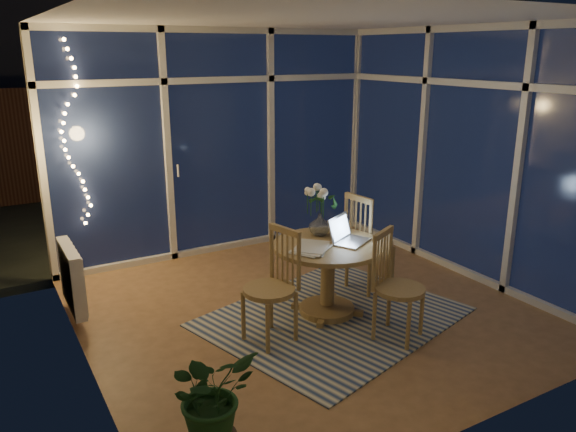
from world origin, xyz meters
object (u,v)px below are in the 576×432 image
Objects in this scene: laptop at (352,229)px; potted_plant at (212,403)px; chair_right at (371,241)px; flower_vase at (320,224)px; chair_front at (400,287)px; dining_table at (328,279)px; chair_left at (269,287)px.

potted_plant is (-1.86, -1.19, -0.43)m from laptop.
chair_right is 0.68m from flower_vase.
chair_right is at bearing 38.58° from chair_front.
laptop is at bearing 32.60° from potted_plant.
flower_vase is at bearing 84.80° from laptop.
laptop is (-0.49, -0.33, 0.30)m from chair_right.
chair_front is at bearing -69.81° from dining_table.
chair_right is at bearing 32.99° from potted_plant.
potted_plant is at bearing -54.72° from chair_left.
dining_table is 0.75m from chair_front.
chair_left is 0.97m from laptop.
potted_plant is (-2.35, -1.53, -0.13)m from chair_right.
flower_vase is (0.07, 0.25, 0.45)m from dining_table.
flower_vase is at bearing 41.25° from potted_plant.
chair_left reaches higher than dining_table.
chair_right is at bearing 0.98° from flower_vase.
potted_plant is at bearing -175.34° from laptop.
chair_left is 1.08m from chair_front.
dining_table is 1.02× the size of chair_left.
dining_table is at bearing 83.45° from chair_front.
chair_right is 1.04m from chair_front.
chair_front is at bearing -113.05° from laptop.
flower_vase is 0.28× the size of potted_plant.
laptop is 2.25m from potted_plant.
potted_plant is at bearing 116.47° from chair_right.
chair_right is 0.66m from laptop.
laptop reaches higher than potted_plant.
flower_vase reaches higher than dining_table.
flower_vase is (-0.14, 0.32, -0.02)m from laptop.
chair_right is at bearing 20.47° from dining_table.
flower_vase is at bearing 75.09° from dining_table.
chair_front is at bearing 148.80° from chair_right.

